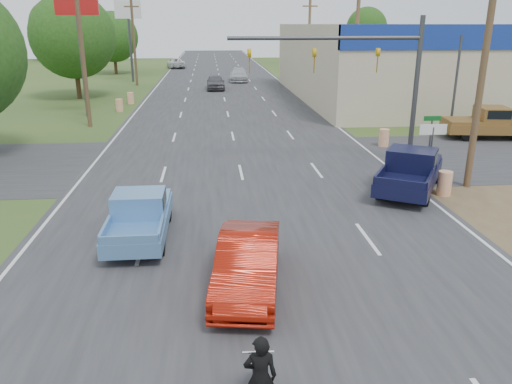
{
  "coord_description": "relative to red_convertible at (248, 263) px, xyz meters",
  "views": [
    {
      "loc": [
        -1.36,
        -6.4,
        6.61
      ],
      "look_at": [
        0.09,
        9.26,
        1.3
      ],
      "focal_mm": 35.0,
      "sensor_mm": 36.0,
      "label": 1
    }
  ],
  "objects": [
    {
      "name": "navy_pickup",
      "position": [
        7.38,
        7.63,
        0.15
      ],
      "size": [
        4.42,
        5.58,
        1.75
      ],
      "rotation": [
        0.0,
        0.0,
        -0.53
      ],
      "color": "black",
      "rests_on": "ground"
    },
    {
      "name": "pole_sign_left_far",
      "position": [
        -10.0,
        50.8,
        6.44
      ],
      "size": [
        3.0,
        0.35,
        9.2
      ],
      "color": "#3F3F44",
      "rests_on": "ground"
    },
    {
      "name": "barrel_1",
      "position": [
        8.9,
        15.3,
        -0.23
      ],
      "size": [
        0.56,
        0.56,
        1.0
      ],
      "primitive_type": "cylinder",
      "color": "orange",
      "rests_on": "ground"
    },
    {
      "name": "brown_pickup",
      "position": [
        16.04,
        16.82,
        0.23
      ],
      "size": [
        5.99,
        3.02,
        1.9
      ],
      "rotation": [
        0.0,
        0.0,
        1.42
      ],
      "color": "black",
      "rests_on": "ground"
    },
    {
      "name": "rider",
      "position": [
        -0.14,
        -4.6,
        0.07
      ],
      "size": [
        0.6,
        0.4,
        1.6
      ],
      "primitive_type": "imported",
      "rotation": [
        0.0,
        0.0,
        3.1
      ],
      "color": "black",
      "rests_on": "ground"
    },
    {
      "name": "street_name_sign",
      "position": [
        9.3,
        10.3,
        0.88
      ],
      "size": [
        0.8,
        0.08,
        2.61
      ],
      "color": "#3F3F44",
      "rests_on": "ground"
    },
    {
      "name": "tree_2",
      "position": [
        -13.7,
        60.8,
        4.22
      ],
      "size": [
        6.72,
        6.72,
        8.32
      ],
      "color": "#422D19",
      "rests_on": "ground"
    },
    {
      "name": "utility_pole_1",
      "position": [
        10.0,
        7.8,
        4.59
      ],
      "size": [
        2.0,
        0.28,
        10.0
      ],
      "color": "#4C3823",
      "rests_on": "ground"
    },
    {
      "name": "pole_sign_left_near",
      "position": [
        -10.0,
        26.8,
        6.44
      ],
      "size": [
        3.0,
        0.35,
        9.2
      ],
      "color": "#3F3F44",
      "rests_on": "ground"
    },
    {
      "name": "barrel_3",
      "position": [
        -7.7,
        32.8,
        -0.23
      ],
      "size": [
        0.56,
        0.56,
        1.0
      ],
      "primitive_type": "cylinder",
      "color": "orange",
      "rests_on": "ground"
    },
    {
      "name": "utility_pole_2",
      "position": [
        10.0,
        25.8,
        4.59
      ],
      "size": [
        2.0,
        0.28,
        10.0
      ],
      "color": "#4C3823",
      "rests_on": "ground"
    },
    {
      "name": "signal_mast",
      "position": [
        6.32,
        11.8,
        4.07
      ],
      "size": [
        9.12,
        0.4,
        7.0
      ],
      "color": "#3F3F44",
      "rests_on": "ground"
    },
    {
      "name": "distant_car_grey",
      "position": [
        -0.19,
        42.2,
        0.05
      ],
      "size": [
        1.86,
        4.58,
        1.56
      ],
      "primitive_type": "imported",
      "rotation": [
        0.0,
        0.0,
        0.0
      ],
      "color": "#525257",
      "rests_on": "ground"
    },
    {
      "name": "main_road",
      "position": [
        0.5,
        34.8,
        -0.72
      ],
      "size": [
        15.0,
        180.0,
        0.02
      ],
      "primitive_type": "cube",
      "color": "#2D2D30",
      "rests_on": "ground"
    },
    {
      "name": "blue_pickup",
      "position": [
        -3.22,
        3.74,
        0.04
      ],
      "size": [
        1.77,
        4.59,
        1.52
      ],
      "rotation": [
        0.0,
        0.0,
        -0.0
      ],
      "color": "black",
      "rests_on": "ground"
    },
    {
      "name": "barrel_2",
      "position": [
        -8.0,
        28.8,
        -0.23
      ],
      "size": [
        0.56,
        0.56,
        1.0
      ],
      "primitive_type": "cylinder",
      "color": "orange",
      "rests_on": "ground"
    },
    {
      "name": "barrel_0",
      "position": [
        8.5,
        6.8,
        -0.23
      ],
      "size": [
        0.56,
        0.56,
        1.0
      ],
      "primitive_type": "cylinder",
      "color": "orange",
      "rests_on": "ground"
    },
    {
      "name": "red_convertible",
      "position": [
        0.0,
        0.0,
        0.0
      ],
      "size": [
        2.21,
        4.61,
        1.46
      ],
      "primitive_type": "imported",
      "rotation": [
        0.0,
        0.0,
        -0.15
      ],
      "color": "#941406",
      "rests_on": "ground"
    },
    {
      "name": "tree_6",
      "position": [
        -29.5,
        89.8,
        5.78
      ],
      "size": [
        8.82,
        8.82,
        10.92
      ],
      "color": "#422D19",
      "rests_on": "ground"
    },
    {
      "name": "tree_5",
      "position": [
        30.5,
        89.8,
        5.16
      ],
      "size": [
        7.98,
        7.98,
        9.88
      ],
      "color": "#422D19",
      "rests_on": "ground"
    },
    {
      "name": "tree_1",
      "position": [
        -13.0,
        36.8,
        4.85
      ],
      "size": [
        7.56,
        7.56,
        9.36
      ],
      "color": "#422D19",
      "rests_on": "ground"
    },
    {
      "name": "lane_sign",
      "position": [
        8.7,
        8.8,
        1.17
      ],
      "size": [
        1.2,
        0.08,
        2.52
      ],
      "color": "#3F3F44",
      "rests_on": "ground"
    },
    {
      "name": "utility_pole_3",
      "position": [
        10.0,
        43.8,
        4.59
      ],
      "size": [
        2.0,
        0.28,
        10.0
      ],
      "color": "#4C3823",
      "rests_on": "ground"
    },
    {
      "name": "cross_road",
      "position": [
        0.5,
        12.8,
        -0.72
      ],
      "size": [
        120.0,
        10.0,
        0.02
      ],
      "primitive_type": "cube",
      "color": "#2D2D30",
      "rests_on": "ground"
    },
    {
      "name": "utility_pole_5",
      "position": [
        -9.0,
        22.8,
        4.59
      ],
      "size": [
        2.0,
        0.28,
        10.0
      ],
      "color": "#4C3823",
      "rests_on": "ground"
    },
    {
      "name": "utility_pole_6",
      "position": [
        -9.0,
        46.8,
        4.59
      ],
      "size": [
        2.0,
        0.28,
        10.0
      ],
      "color": "#4C3823",
      "rests_on": "ground"
    },
    {
      "name": "distant_car_silver",
      "position": [
        2.73,
        49.95,
        0.04
      ],
      "size": [
        2.45,
        5.42,
        1.54
      ],
      "primitive_type": "imported",
      "rotation": [
        0.0,
        0.0,
        -0.06
      ],
      "color": "#BABABF",
      "rests_on": "ground"
    },
    {
      "name": "distant_car_white",
      "position": [
        -6.0,
        70.16,
        0.03
      ],
      "size": [
        3.25,
        5.75,
        1.52
      ],
      "primitive_type": "imported",
      "rotation": [
        0.0,
        0.0,
        3.28
      ],
      "color": "silver",
      "rests_on": "ground"
    }
  ]
}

